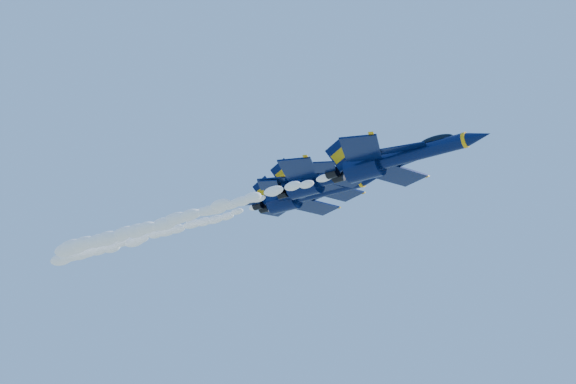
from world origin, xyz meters
The scene contains 6 objects.
jet_lead centered at (16.80, -10.26, 149.03)m, with size 17.70×14.52×6.58m.
smoke_trail_jet_lead centered at (-12.34, -10.26, 148.59)m, with size 43.15×2.11×1.90m, color white.
jet_second centered at (3.32, -0.41, 153.67)m, with size 19.54×16.03×7.26m.
smoke_trail_jet_second centered at (-26.60, -0.41, 153.22)m, with size 43.15×2.33×2.10m, color white.
jet_third centered at (-2.76, 3.67, 154.16)m, with size 19.32×15.85×7.18m.
smoke_trail_jet_third centered at (-32.59, 3.67, 153.71)m, with size 43.15×2.31×2.08m, color white.
Camera 1 is at (45.57, -71.44, 118.23)m, focal length 45.00 mm.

